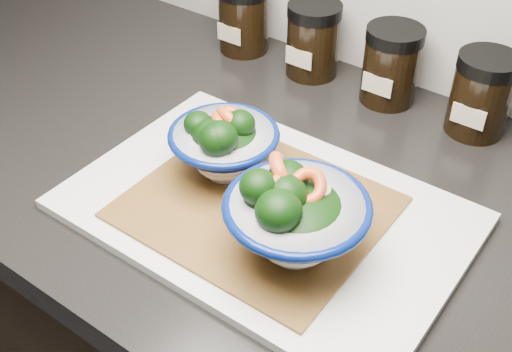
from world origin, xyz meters
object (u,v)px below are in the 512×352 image
Objects in this scene: spice_jar_c at (391,65)px; spice_jar_b at (313,40)px; bowl_right at (293,216)px; spice_jar_d at (482,94)px; cutting_board at (265,211)px; bowl_left at (223,144)px; spice_jar_a at (244,17)px.

spice_jar_b is at bearing 180.00° from spice_jar_c.
spice_jar_d is (0.07, 0.35, -0.01)m from bowl_right.
cutting_board is at bearing -89.60° from spice_jar_c.
bowl_left is (-0.07, 0.02, 0.05)m from cutting_board.
bowl_right is at bearing -46.98° from spice_jar_a.
spice_jar_c is at bearing 0.00° from spice_jar_b.
bowl_left is at bearing -56.92° from spice_jar_a.
spice_jar_b is 0.26m from spice_jar_d.
bowl_left is 0.36m from spice_jar_d.
spice_jar_c reaches higher than cutting_board.
bowl_right reaches higher than cutting_board.
spice_jar_d is at bearing 79.57° from bowl_right.
bowl_right is at bearing -60.72° from spice_jar_b.
spice_jar_b is at bearing 113.21° from cutting_board.
spice_jar_a is (-0.26, 0.31, 0.05)m from cutting_board.
spice_jar_b is at bearing 119.28° from bowl_right.
bowl_left is at bearing -103.86° from spice_jar_c.
spice_jar_c is at bearing 0.00° from spice_jar_a.
spice_jar_a is at bearing 180.00° from spice_jar_c.
bowl_left is 1.18× the size of spice_jar_b.
spice_jar_b is (0.13, 0.00, 0.00)m from spice_jar_a.
cutting_board is 0.34m from spice_jar_d.
spice_jar_b is 1.00× the size of spice_jar_c.
spice_jar_c is at bearing 76.14° from bowl_left.
bowl_left is 0.15m from bowl_right.
spice_jar_d is at bearing 0.00° from spice_jar_a.
spice_jar_b reaches higher than cutting_board.
cutting_board is 0.41m from spice_jar_a.
bowl_left is 0.30m from spice_jar_b.
spice_jar_d is at bearing 67.15° from cutting_board.
cutting_board is 2.94× the size of bowl_right.
spice_jar_d is (0.13, 0.31, 0.05)m from cutting_board.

